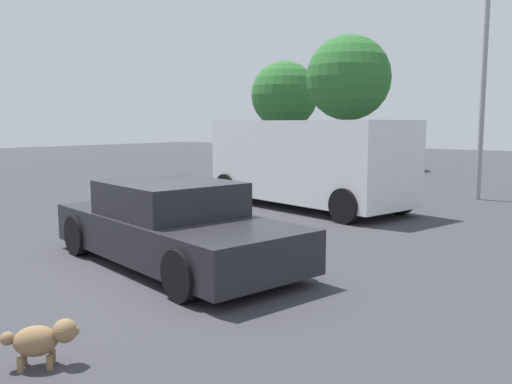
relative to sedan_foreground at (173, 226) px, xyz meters
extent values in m
plane|color=#38383D|center=(-0.01, -0.28, -0.58)|extent=(80.00, 80.00, 0.00)
cube|color=#232328|center=(0.02, 0.00, -0.12)|extent=(4.73, 2.65, 0.59)
cube|color=#232328|center=(-0.07, 0.02, 0.42)|extent=(2.17, 1.99, 0.50)
cube|color=slate|center=(0.79, -0.16, 0.42)|extent=(0.36, 1.51, 0.42)
cube|color=slate|center=(-0.94, 0.19, 0.42)|extent=(0.36, 1.51, 0.42)
cylinder|color=black|center=(1.69, 0.52, -0.26)|extent=(0.67, 0.34, 0.64)
cylinder|color=black|center=(1.35, -1.14, -0.26)|extent=(0.67, 0.34, 0.64)
cylinder|color=black|center=(-1.31, 1.13, -0.26)|extent=(0.67, 0.34, 0.64)
cylinder|color=black|center=(-1.65, -0.53, -0.26)|extent=(0.67, 0.34, 0.64)
ellipsoid|color=olive|center=(1.62, -3.16, -0.34)|extent=(0.44, 0.46, 0.26)
sphere|color=olive|center=(1.78, -2.98, -0.27)|extent=(0.21, 0.21, 0.21)
sphere|color=olive|center=(1.83, -2.92, -0.28)|extent=(0.10, 0.10, 0.10)
cylinder|color=olive|center=(1.64, -3.02, -0.52)|extent=(0.06, 0.06, 0.13)
cylinder|color=olive|center=(1.75, -3.12, -0.52)|extent=(0.06, 0.06, 0.13)
cylinder|color=olive|center=(1.48, -3.21, -0.52)|extent=(0.06, 0.06, 0.13)
cylinder|color=olive|center=(1.59, -3.30, -0.52)|extent=(0.06, 0.06, 0.13)
sphere|color=olive|center=(1.47, -3.33, -0.30)|extent=(0.12, 0.12, 0.12)
cube|color=white|center=(-1.42, 5.95, 0.62)|extent=(5.70, 3.13, 1.96)
cube|color=slate|center=(1.18, 5.37, 1.05)|extent=(0.42, 1.68, 0.79)
cylinder|color=black|center=(0.84, 6.42, -0.20)|extent=(0.80, 0.41, 0.76)
cylinder|color=black|center=(0.42, 4.56, -0.20)|extent=(0.80, 0.41, 0.76)
cylinder|color=black|center=(-3.25, 7.33, -0.20)|extent=(0.80, 0.41, 0.76)
cylinder|color=black|center=(-3.67, 5.47, -0.20)|extent=(0.80, 0.41, 0.76)
cylinder|color=gray|center=(1.57, 10.10, 2.96)|extent=(0.14, 0.14, 7.09)
cylinder|color=brown|center=(-6.46, 17.32, 0.79)|extent=(0.30, 0.30, 2.74)
sphere|color=#2D6B2D|center=(-6.46, 17.32, 3.64)|extent=(3.94, 3.94, 3.94)
cylinder|color=brown|center=(-12.77, 21.19, 0.57)|extent=(0.32, 0.32, 2.30)
sphere|color=#2D6B2D|center=(-12.77, 21.19, 3.21)|extent=(3.97, 3.97, 3.97)
camera|label=1|loc=(5.88, -5.53, 1.53)|focal=38.02mm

